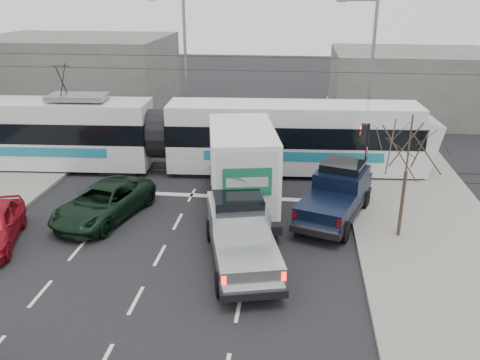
# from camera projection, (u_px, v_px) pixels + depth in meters

# --- Properties ---
(ground) EXTENTS (120.00, 120.00, 0.00)m
(ground) POSITION_uv_depth(u_px,v_px,m) (204.00, 258.00, 19.24)
(ground) COLOR black
(ground) RESTS_ON ground
(sidewalk_right) EXTENTS (6.00, 60.00, 0.15)m
(sidewalk_right) POSITION_uv_depth(u_px,v_px,m) (450.00, 270.00, 18.25)
(sidewalk_right) COLOR gray
(sidewalk_right) RESTS_ON ground
(rails) EXTENTS (60.00, 1.60, 0.03)m
(rails) POSITION_uv_depth(u_px,v_px,m) (236.00, 169.00, 28.51)
(rails) COLOR #33302D
(rails) RESTS_ON ground
(building_left) EXTENTS (14.00, 10.00, 6.00)m
(building_left) POSITION_uv_depth(u_px,v_px,m) (79.00, 76.00, 40.07)
(building_left) COLOR slate
(building_left) RESTS_ON ground
(building_right) EXTENTS (12.00, 10.00, 5.00)m
(building_right) POSITION_uv_depth(u_px,v_px,m) (411.00, 84.00, 39.31)
(building_right) COLOR slate
(building_right) RESTS_ON ground
(bare_tree) EXTENTS (2.40, 2.40, 5.00)m
(bare_tree) POSITION_uv_depth(u_px,v_px,m) (409.00, 150.00, 19.38)
(bare_tree) COLOR #47382B
(bare_tree) RESTS_ON ground
(traffic_signal) EXTENTS (0.44, 0.44, 3.60)m
(traffic_signal) POSITION_uv_depth(u_px,v_px,m) (364.00, 145.00, 23.59)
(traffic_signal) COLOR black
(traffic_signal) RESTS_ON ground
(street_lamp_near) EXTENTS (2.38, 0.25, 9.00)m
(street_lamp_near) POSITION_uv_depth(u_px,v_px,m) (368.00, 69.00, 29.61)
(street_lamp_near) COLOR slate
(street_lamp_near) RESTS_ON ground
(street_lamp_far) EXTENTS (2.38, 0.25, 9.00)m
(street_lamp_far) POSITION_uv_depth(u_px,v_px,m) (183.00, 61.00, 32.70)
(street_lamp_far) COLOR slate
(street_lamp_far) RESTS_ON ground
(catenary) EXTENTS (60.00, 0.20, 7.00)m
(catenary) POSITION_uv_depth(u_px,v_px,m) (236.00, 101.00, 27.12)
(catenary) COLOR black
(catenary) RESTS_ON ground
(tram) EXTENTS (28.01, 4.45, 5.69)m
(tram) POSITION_uv_depth(u_px,v_px,m) (159.00, 135.00, 27.75)
(tram) COLOR silver
(tram) RESTS_ON ground
(silver_pickup) EXTENTS (3.61, 6.61, 2.28)m
(silver_pickup) POSITION_uv_depth(u_px,v_px,m) (240.00, 231.00, 18.84)
(silver_pickup) COLOR black
(silver_pickup) RESTS_ON ground
(box_truck) EXTENTS (4.13, 8.31, 3.97)m
(box_truck) POSITION_uv_depth(u_px,v_px,m) (241.00, 167.00, 22.95)
(box_truck) COLOR black
(box_truck) RESTS_ON ground
(navy_pickup) EXTENTS (3.78, 5.96, 2.36)m
(navy_pickup) POSITION_uv_depth(u_px,v_px,m) (337.00, 193.00, 22.22)
(navy_pickup) COLOR black
(navy_pickup) RESTS_ON ground
(green_car) EXTENTS (3.79, 5.88, 1.51)m
(green_car) POSITION_uv_depth(u_px,v_px,m) (104.00, 202.00, 22.28)
(green_car) COLOR black
(green_car) RESTS_ON ground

